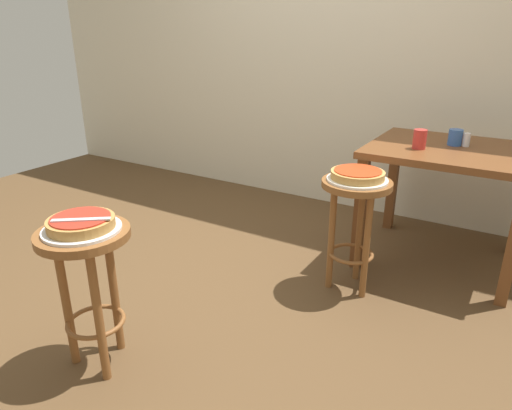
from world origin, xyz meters
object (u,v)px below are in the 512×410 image
stool_foreground (88,268)px  serving_plate_foreground (82,229)px  pizza_foreground (81,223)px  cup_near_edge (420,139)px  serving_plate_middle (357,180)px  condiment_shaker (466,140)px  pizza_middle (358,174)px  dining_table (449,166)px  pizza_server_knife (81,220)px  cup_far_edge (455,137)px  stool_middle (355,210)px

stool_foreground → serving_plate_foreground: bearing=-90.0°
serving_plate_foreground → pizza_foreground: (-0.00, 0.00, 0.03)m
cup_near_edge → serving_plate_middle: bearing=-112.3°
cup_near_edge → condiment_shaker: (0.22, 0.20, -0.02)m
serving_plate_middle → cup_near_edge: size_ratio=2.87×
pizza_middle → dining_table: size_ratio=0.31×
condiment_shaker → dining_table: bearing=-133.6°
cup_near_edge → pizza_server_knife: (-0.87, -1.65, -0.09)m
serving_plate_foreground → pizza_middle: 1.36m
serving_plate_foreground → serving_plate_middle: bearing=58.8°
cup_far_edge → pizza_server_knife: bearing=-119.1°
pizza_middle → cup_near_edge: bearing=67.7°
serving_plate_foreground → cup_far_edge: size_ratio=3.23×
serving_plate_foreground → dining_table: bearing=59.1°
condiment_shaker → pizza_server_knife: 2.15m
dining_table → pizza_middle: bearing=-120.4°
cup_far_edge → condiment_shaker: cup_far_edge is taller
pizza_server_knife → dining_table: bearing=22.8°
serving_plate_foreground → pizza_server_knife: 0.07m
cup_near_edge → stool_foreground: bearing=-118.8°
serving_plate_middle → condiment_shaker: (0.41, 0.66, 0.13)m
stool_middle → pizza_server_knife: pizza_server_knife is taller
stool_foreground → cup_near_edge: size_ratio=5.74×
stool_foreground → serving_plate_foreground: serving_plate_foreground is taller
serving_plate_foreground → pizza_server_knife: (0.03, -0.02, 0.06)m
condiment_shaker → pizza_foreground: bearing=-121.5°
serving_plate_middle → stool_foreground: bearing=-121.2°
stool_middle → cup_far_edge: (0.35, 0.66, 0.31)m
serving_plate_foreground → pizza_server_knife: size_ratio=1.38×
serving_plate_foreground → pizza_middle: pizza_middle is taller
pizza_foreground → stool_middle: (0.71, 1.17, -0.20)m
pizza_middle → condiment_shaker: condiment_shaker is taller
pizza_foreground → cup_near_edge: cup_near_edge is taller
cup_far_edge → dining_table: bearing=-88.8°
condiment_shaker → stool_middle: bearing=-121.9°
cup_far_edge → cup_near_edge: bearing=-129.3°
serving_plate_middle → pizza_middle: (0.00, -0.00, 0.03)m
serving_plate_foreground → stool_middle: bearing=58.8°
stool_middle → serving_plate_foreground: bearing=-121.2°
cup_near_edge → pizza_server_knife: size_ratio=0.50×
pizza_foreground → pizza_server_knife: bearing=-33.7°
pizza_foreground → dining_table: (1.06, 1.77, -0.05)m
cup_far_edge → pizza_middle: bearing=-117.9°
pizza_foreground → cup_far_edge: 2.12m
stool_middle → cup_far_edge: size_ratio=6.75×
stool_middle → dining_table: dining_table is taller
pizza_middle → pizza_server_knife: 1.37m
pizza_foreground → serving_plate_middle: bearing=58.8°
serving_plate_foreground → condiment_shaker: (1.12, 1.83, 0.13)m
pizza_server_knife → condiment_shaker: bearing=22.2°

